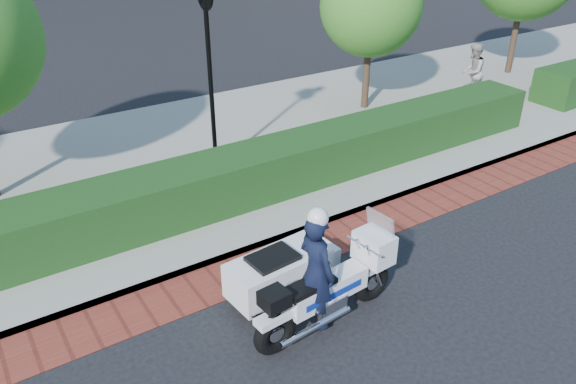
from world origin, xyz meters
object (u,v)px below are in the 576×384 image
tree_c (371,5)px  lamppost (208,46)px  police_motorcycle (305,276)px  pedestrian (472,72)px

tree_c → lamppost: bearing=-166.7°
police_motorcycle → tree_c: bearing=39.6°
pedestrian → tree_c: bearing=-49.1°
tree_c → police_motorcycle: bearing=-135.5°
lamppost → tree_c: (5.50, 1.30, 0.09)m
lamppost → tree_c: tree_c is taller
lamppost → pedestrian: lamppost is taller
lamppost → police_motorcycle: size_ratio=1.62×
tree_c → pedestrian: 3.92m
lamppost → pedestrian: 8.84m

